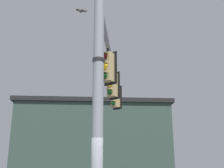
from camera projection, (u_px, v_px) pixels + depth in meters
name	position (u px, v px, depth m)	size (l,w,h in m)	color
signal_pole	(98.00, 108.00, 6.62)	(0.27, 0.27, 6.44)	gray
mast_arm	(110.00, 59.00, 11.13)	(0.17, 0.17, 7.83)	gray
traffic_light_nearest_pole	(107.00, 67.00, 9.71)	(0.54, 0.49, 1.31)	black
traffic_light_mid_inner	(112.00, 85.00, 11.91)	(0.54, 0.49, 1.31)	black
traffic_light_mid_outer	(115.00, 97.00, 14.12)	(0.54, 0.49, 1.31)	black
street_name_sign	(100.00, 64.00, 7.21)	(0.74, 1.05, 0.22)	#147238
bird_flying	(82.00, 11.00, 11.19)	(0.31, 0.50, 0.15)	#4C4742
storefront_building	(93.00, 147.00, 21.45)	(13.22, 12.85, 6.27)	#33473D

